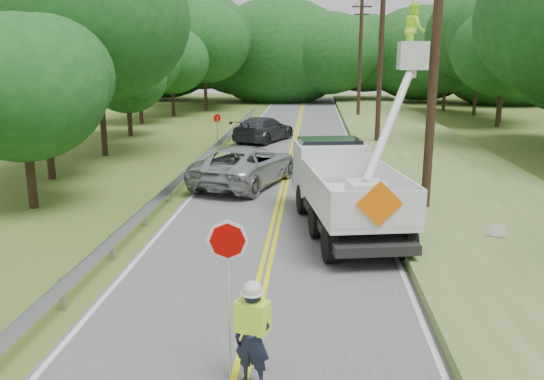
{
  "coord_description": "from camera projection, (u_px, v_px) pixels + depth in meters",
  "views": [
    {
      "loc": [
        1.16,
        -9.59,
        5.3
      ],
      "look_at": [
        0.0,
        6.0,
        1.5
      ],
      "focal_mm": 36.72,
      "sensor_mm": 36.0,
      "label": 1
    }
  ],
  "objects": [
    {
      "name": "stop_sign_permanent",
      "position": [
        217.0,
        128.0,
        30.15
      ],
      "size": [
        0.37,
        0.33,
        2.22
      ],
      "color": "#9B9DA2",
      "rests_on": "ground"
    },
    {
      "name": "ground",
      "position": [
        249.0,
        340.0,
        10.63
      ],
      "size": [
        140.0,
        140.0,
        0.0
      ],
      "primitive_type": "plane",
      "color": "#425A18",
      "rests_on": "ground"
    },
    {
      "name": "treeline_left",
      "position": [
        160.0,
        43.0,
        40.67
      ],
      "size": [
        10.72,
        55.33,
        11.45
      ],
      "color": "#332319",
      "rests_on": "ground"
    },
    {
      "name": "road",
      "position": [
        286.0,
        180.0,
        24.19
      ],
      "size": [
        7.2,
        96.0,
        0.03
      ],
      "color": "#504F52",
      "rests_on": "ground"
    },
    {
      "name": "guardrail",
      "position": [
        198.0,
        163.0,
        25.23
      ],
      "size": [
        0.18,
        48.0,
        0.77
      ],
      "color": "#9B9DA2",
      "rests_on": "ground"
    },
    {
      "name": "treeline_horizon",
      "position": [
        313.0,
        53.0,
        63.61
      ],
      "size": [
        58.0,
        15.26,
        12.53
      ],
      "color": "#17451B",
      "rests_on": "ground"
    },
    {
      "name": "suv_silver",
      "position": [
        246.0,
        165.0,
        23.11
      ],
      "size": [
        4.46,
        6.55,
        1.67
      ],
      "primitive_type": "imported",
      "rotation": [
        0.0,
        0.0,
        2.83
      ],
      "color": "#ABADB2",
      "rests_on": "road"
    },
    {
      "name": "tall_grass_verge",
      "position": [
        452.0,
        179.0,
        23.65
      ],
      "size": [
        7.0,
        96.0,
        0.3
      ],
      "primitive_type": "cube",
      "color": "#546C2B",
      "rests_on": "ground"
    },
    {
      "name": "utility_poles",
      "position": [
        398.0,
        56.0,
        25.51
      ],
      "size": [
        1.6,
        43.3,
        10.0
      ],
      "color": "black",
      "rests_on": "ground"
    },
    {
      "name": "bucket_truck",
      "position": [
        345.0,
        174.0,
        17.88
      ],
      "size": [
        4.29,
        7.38,
        6.9
      ],
      "color": "black",
      "rests_on": "road"
    },
    {
      "name": "flagger",
      "position": [
        252.0,
        330.0,
        8.92
      ],
      "size": [
        1.1,
        0.59,
        2.77
      ],
      "color": "#191E33",
      "rests_on": "road"
    },
    {
      "name": "suv_darkgrey",
      "position": [
        264.0,
        129.0,
        34.72
      ],
      "size": [
        4.01,
        5.75,
        1.55
      ],
      "primitive_type": "imported",
      "rotation": [
        0.0,
        0.0,
        2.76
      ],
      "color": "#323339",
      "rests_on": "road"
    },
    {
      "name": "yard_sign",
      "position": [
        497.0,
        231.0,
        15.62
      ],
      "size": [
        0.46,
        0.13,
        0.67
      ],
      "color": "white",
      "rests_on": "ground"
    }
  ]
}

